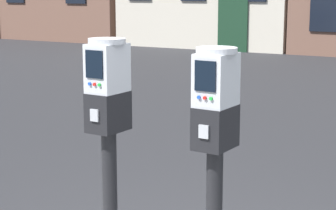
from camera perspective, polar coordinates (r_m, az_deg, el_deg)
name	(u,v)px	position (r m, az deg, el deg)	size (l,w,h in m)	color
parking_meter_near_kerb	(108,120)	(3.52, -5.71, -1.43)	(0.23, 0.26, 1.54)	black
parking_meter_twin_adjacent	(215,136)	(3.18, 4.52, -2.98)	(0.23, 0.26, 1.52)	black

